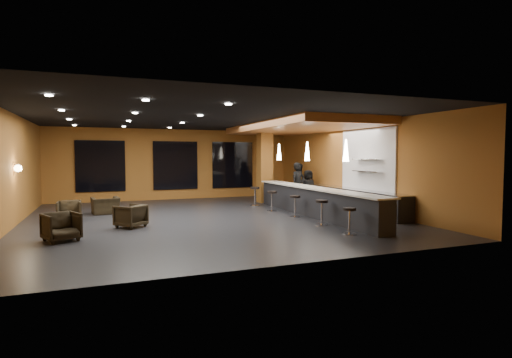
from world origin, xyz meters
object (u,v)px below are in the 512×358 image
object	(u,v)px
bar_stool_0	(349,217)
bar_stool_4	(255,194)
pendant_2	(279,152)
column	(265,165)
staff_b	(300,183)
pendant_1	(307,151)
armchair_c	(69,211)
prep_counter	(352,201)
armchair_a	(61,227)
bar_stool_2	(295,203)
staff_a	(298,184)
armchair_b	(131,216)
bar_stool_3	(272,198)
pendant_0	(346,150)
bar_stool_1	(322,209)
armchair_d	(105,206)
bar_counter	(314,202)
staff_c	(308,187)

from	to	relation	value
bar_stool_0	bar_stool_4	bearing A→B (deg)	91.45
pendant_2	column	bearing A→B (deg)	90.00
staff_b	bar_stool_4	xyz separation A→B (m)	(-2.26, -0.14, -0.39)
pendant_1	armchair_c	xyz separation A→B (m)	(-8.16, 1.51, -2.01)
prep_counter	bar_stool_0	world-z (taller)	prep_counter
pendant_2	armchair_a	distance (m)	9.43
pendant_1	bar_stool_2	xyz separation A→B (m)	(-0.73, -0.47, -1.85)
staff_a	bar_stool_0	world-z (taller)	staff_a
staff_a	bar_stool_2	bearing A→B (deg)	-135.66
armchair_b	bar_stool_2	size ratio (longest dim) A/B	1.00
prep_counter	armchair_a	distance (m)	10.30
bar_stool_2	bar_stool_3	bearing A→B (deg)	97.00
pendant_0	bar_stool_3	bearing A→B (deg)	104.32
pendant_1	armchair_b	distance (m)	6.66
pendant_1	armchair_b	bearing A→B (deg)	-175.82
pendant_0	staff_a	bearing A→B (deg)	80.40
bar_stool_1	staff_a	bearing A→B (deg)	71.56
bar_stool_2	armchair_d	bearing A→B (deg)	152.36
prep_counter	bar_stool_0	xyz separation A→B (m)	(-2.75, -3.81, 0.05)
bar_stool_2	bar_stool_0	bearing A→B (deg)	-90.26
bar_counter	armchair_c	size ratio (longest dim) A/B	10.61
bar_stool_4	pendant_0	bearing A→B (deg)	-80.53
column	armchair_c	bearing A→B (deg)	-162.39
bar_counter	bar_stool_1	bearing A→B (deg)	-111.81
pendant_1	staff_c	distance (m)	3.60
staff_b	armchair_d	distance (m)	8.39
bar_counter	armchair_d	xyz separation A→B (m)	(-7.02, 3.33, -0.19)
bar_stool_1	bar_stool_4	distance (m)	5.26
armchair_b	bar_stool_3	bearing A→B (deg)	154.86
bar_stool_4	prep_counter	bearing A→B (deg)	-45.81
pendant_2	armchair_d	distance (m)	7.31
armchair_d	bar_stool_0	distance (m)	9.13
prep_counter	bar_counter	bearing A→B (deg)	-165.96
staff_c	pendant_2	bearing A→B (deg)	-170.95
bar_stool_2	bar_stool_4	distance (m)	3.47
pendant_0	bar_stool_0	bearing A→B (deg)	-119.63
staff_b	bar_stool_4	distance (m)	2.30
armchair_b	armchair_d	bearing A→B (deg)	-119.86
bar_counter	armchair_d	distance (m)	7.77
pendant_2	staff_c	size ratio (longest dim) A/B	0.45
staff_b	armchair_c	distance (m)	9.66
pendant_2	pendant_0	bearing A→B (deg)	-90.00
staff_c	armchair_a	size ratio (longest dim) A/B	1.91
pendant_1	staff_b	size ratio (longest dim) A/B	0.38
bar_stool_3	pendant_0	bearing A→B (deg)	-75.68
pendant_0	armchair_c	bearing A→B (deg)	153.84
bar_stool_3	bar_stool_4	world-z (taller)	bar_stool_4
pendant_1	armchair_d	size ratio (longest dim) A/B	0.73
pendant_1	staff_c	world-z (taller)	pendant_1
armchair_a	staff_b	bearing A→B (deg)	3.82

